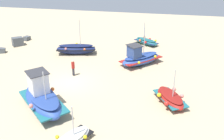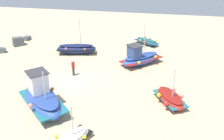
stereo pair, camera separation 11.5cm
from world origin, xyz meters
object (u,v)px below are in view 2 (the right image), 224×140
at_px(fishing_boat_2, 71,140).
at_px(fishing_boat_0, 170,98).
at_px(fishing_boat_4, 42,98).
at_px(person_walking, 73,67).
at_px(fishing_boat_3, 140,58).
at_px(fishing_boat_5, 147,42).
at_px(fishing_boat_1, 76,49).

bearing_deg(fishing_boat_2, fishing_boat_0, 162.19).
bearing_deg(fishing_boat_4, fishing_boat_2, 179.90).
bearing_deg(person_walking, fishing_boat_3, -23.86).
bearing_deg(person_walking, fishing_boat_2, -129.43).
bearing_deg(fishing_boat_0, person_walking, 40.81).
bearing_deg(fishing_boat_2, fishing_boat_3, -165.96).
height_order(fishing_boat_3, fishing_boat_5, fishing_boat_3).
relative_size(fishing_boat_3, fishing_boat_5, 1.39).
height_order(fishing_boat_3, person_walking, fishing_boat_3).
relative_size(fishing_boat_3, fishing_boat_4, 0.87).
xyz_separation_m(fishing_boat_1, fishing_boat_4, (-11.94, -0.94, 0.31)).
distance_m(fishing_boat_1, person_walking, 5.89).
height_order(fishing_boat_0, fishing_boat_4, fishing_boat_4).
distance_m(fishing_boat_0, fishing_boat_4, 10.43).
relative_size(fishing_boat_0, fishing_boat_3, 0.80).
relative_size(fishing_boat_2, fishing_boat_5, 1.01).
height_order(fishing_boat_1, person_walking, fishing_boat_1).
bearing_deg(fishing_boat_0, fishing_boat_1, 21.04).
bearing_deg(fishing_boat_5, fishing_boat_4, -77.67).
relative_size(fishing_boat_5, person_walking, 2.06).
xyz_separation_m(fishing_boat_3, fishing_boat_4, (-10.25, 6.82, 0.20)).
distance_m(fishing_boat_3, person_walking, 7.45).
distance_m(fishing_boat_2, person_walking, 10.42).
bearing_deg(fishing_boat_3, fishing_boat_5, -136.12).
bearing_deg(fishing_boat_2, fishing_boat_4, -108.83).
bearing_deg(fishing_boat_2, person_walking, -135.91).
bearing_deg(fishing_boat_4, fishing_boat_1, -39.69).
bearing_deg(person_walking, fishing_boat_4, -151.42).
xyz_separation_m(fishing_boat_2, fishing_boat_3, (13.95, -3.24, 0.37)).
distance_m(fishing_boat_1, fishing_boat_4, 11.98).
height_order(fishing_boat_3, fishing_boat_4, fishing_boat_3).
height_order(fishing_boat_2, fishing_boat_3, fishing_boat_3).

